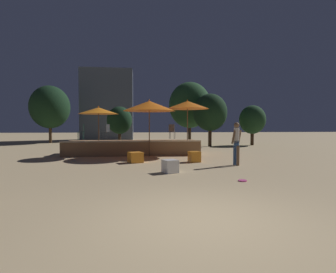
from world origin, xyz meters
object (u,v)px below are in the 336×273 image
object	(u,v)px
patio_umbrella_1	(99,111)
background_tree_1	(119,120)
cube_seat_0	(135,157)
background_tree_2	(190,105)
patio_umbrella_0	(187,105)
cube_seat_2	(194,157)
bistro_chair_1	(82,130)
background_tree_3	(50,107)
bistro_chair_0	(107,130)
background_tree_0	(252,120)
patio_umbrella_2	(149,106)
background_tree_4	(210,112)
person_1	(236,142)
cube_seat_1	(170,166)
frisbee_disc	(243,181)
bistro_chair_2	(172,130)

from	to	relation	value
patio_umbrella_1	background_tree_1	world-z (taller)	background_tree_1
cube_seat_0	background_tree_2	xyz separation A→B (m)	(4.81, 11.80, 3.32)
patio_umbrella_0	cube_seat_2	xyz separation A→B (m)	(-0.21, -2.89, -2.61)
bistro_chair_1	background_tree_3	distance (m)	11.82
bistro_chair_0	background_tree_0	xyz separation A→B (m)	(11.54, 5.81, 0.78)
patio_umbrella_2	background_tree_1	size ratio (longest dim) A/B	0.91
cube_seat_0	background_tree_4	bearing A→B (deg)	55.93
person_1	background_tree_4	bearing A→B (deg)	-34.69
cube_seat_1	frisbee_disc	distance (m)	2.63
bistro_chair_0	background_tree_4	distance (m)	9.16
patio_umbrella_2	cube_seat_1	bearing A→B (deg)	-83.86
person_1	bistro_chair_2	xyz separation A→B (m)	(-2.08, 5.33, 0.39)
bistro_chair_1	background_tree_3	size ratio (longest dim) A/B	0.16
frisbee_disc	background_tree_0	world-z (taller)	background_tree_0
cube_seat_1	background_tree_4	world-z (taller)	background_tree_4
bistro_chair_0	background_tree_1	world-z (taller)	background_tree_1
background_tree_4	background_tree_2	bearing A→B (deg)	108.66
patio_umbrella_0	background_tree_3	world-z (taller)	background_tree_3
patio_umbrella_0	bistro_chair_1	world-z (taller)	patio_umbrella_0
person_1	background_tree_3	size ratio (longest dim) A/B	0.33
cube_seat_2	cube_seat_0	bearing A→B (deg)	177.34
cube_seat_1	background_tree_1	world-z (taller)	background_tree_1
bistro_chair_1	frisbee_disc	xyz separation A→B (m)	(6.44, -8.31, -1.38)
background_tree_1	background_tree_4	distance (m)	8.25
background_tree_0	person_1	bearing A→B (deg)	-117.13
person_1	background_tree_2	xyz separation A→B (m)	(0.54, 13.11, 2.55)
patio_umbrella_2	background_tree_1	bearing A→B (deg)	103.33
bistro_chair_0	background_tree_3	world-z (taller)	background_tree_3
background_tree_2	person_1	bearing A→B (deg)	-92.37
cube_seat_0	bistro_chair_2	distance (m)	4.73
patio_umbrella_1	background_tree_3	distance (m)	13.32
person_1	frisbee_disc	distance (m)	3.39
background_tree_3	patio_umbrella_1	bearing A→B (deg)	-61.62
cube_seat_0	background_tree_3	size ratio (longest dim) A/B	0.14
person_1	background_tree_4	world-z (taller)	background_tree_4
bistro_chair_1	frisbee_disc	bearing A→B (deg)	16.59
patio_umbrella_2	cube_seat_0	distance (m)	3.52
patio_umbrella_1	cube_seat_0	size ratio (longest dim) A/B	3.62
background_tree_0	frisbee_disc	bearing A→B (deg)	-115.14
cube_seat_0	frisbee_disc	world-z (taller)	cube_seat_0
background_tree_2	background_tree_0	bearing A→B (deg)	-24.36
cube_seat_0	background_tree_1	xyz separation A→B (m)	(-1.60, 12.16, 1.92)
patio_umbrella_2	cube_seat_2	distance (m)	4.04
person_1	background_tree_0	size ratio (longest dim) A/B	0.53
bistro_chair_1	person_1	bearing A→B (deg)	33.70
background_tree_4	patio_umbrella_0	bearing A→B (deg)	-116.52
patio_umbrella_1	bistro_chair_1	world-z (taller)	patio_umbrella_1
cube_seat_2	background_tree_3	distance (m)	18.49
cube_seat_2	background_tree_1	size ratio (longest dim) A/B	0.16
cube_seat_0	bistro_chair_0	size ratio (longest dim) A/B	0.84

